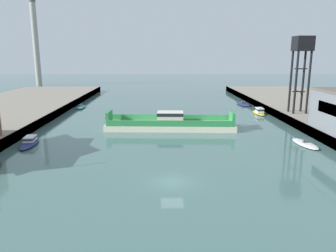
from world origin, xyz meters
The scene contains 9 objects.
ground_plane centered at (0.00, 0.00, 0.00)m, with size 400.00×400.00×0.00m, color #476B66.
chain_ferry centered at (0.58, 25.48, 1.01)m, with size 24.11×7.04×3.30m.
moored_boat_near_left centered at (-21.44, 15.27, 0.47)m, with size 2.79×7.35×1.27m.
moored_boat_near_right centered at (21.02, 14.09, 0.22)m, with size 2.91×6.70×0.91m.
moored_boat_mid_right centered at (21.69, 54.25, 0.27)m, with size 3.35×8.49×1.01m.
moored_boat_far_left centered at (21.86, 40.44, 0.58)m, with size 2.09×6.83×1.52m.
moored_boat_far_right centered at (-22.01, 50.38, 0.23)m, with size 2.62×7.05×0.94m.
crane_tower centered at (27.56, 33.02, 14.02)m, with size 3.44×3.44×15.57m.
smokestack_distant_a centered at (-55.81, 113.48, 19.82)m, with size 2.69×2.69×37.56m.
Camera 1 is at (-1.26, -32.82, 13.62)m, focal length 34.24 mm.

